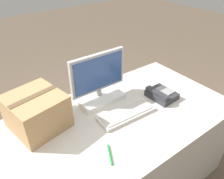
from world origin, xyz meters
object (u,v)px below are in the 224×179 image
Objects in this scene: keyboard at (126,114)px; cardboard_box at (37,112)px; desk_phone at (161,94)px; pen_marker at (110,154)px; monitor at (98,83)px.

cardboard_box is (-0.53, 0.26, 0.10)m from keyboard.
desk_phone reaches higher than pen_marker.
desk_phone is 0.56× the size of cardboard_box.
cardboard_box is at bearing 156.52° from keyboard.
pen_marker is at bearing -163.59° from desk_phone.
monitor is 1.15× the size of cardboard_box.
desk_phone is at bearing -16.08° from cardboard_box.
desk_phone is (0.35, 0.00, 0.02)m from keyboard.
keyboard is 0.60m from cardboard_box.
keyboard is 1.94× the size of desk_phone.
cardboard_box reaches higher than desk_phone.
pen_marker is at bearing -141.51° from keyboard.
cardboard_box is at bearing 161.58° from desk_phone.
keyboard is 1.09× the size of cardboard_box.
monitor reaches higher than keyboard.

